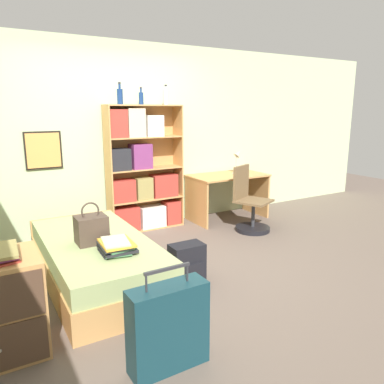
# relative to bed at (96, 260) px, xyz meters

# --- Properties ---
(ground_plane) EXTENTS (14.00, 14.00, 0.00)m
(ground_plane) POSITION_rel_bed_xyz_m (0.72, -0.02, -0.22)
(ground_plane) COLOR #66564C
(wall_back) EXTENTS (10.00, 0.09, 2.60)m
(wall_back) POSITION_rel_bed_xyz_m (0.71, 1.53, 1.08)
(wall_back) COLOR beige
(wall_back) RESTS_ON ground_plane
(bed) EXTENTS (0.95, 1.96, 0.45)m
(bed) POSITION_rel_bed_xyz_m (0.00, 0.00, 0.00)
(bed) COLOR tan
(bed) RESTS_ON ground_plane
(handbag) EXTENTS (0.28, 0.23, 0.40)m
(handbag) POSITION_rel_bed_xyz_m (-0.06, -0.11, 0.37)
(handbag) COLOR #47382D
(handbag) RESTS_ON bed
(book_stack_on_bed) EXTENTS (0.31, 0.37, 0.11)m
(book_stack_on_bed) POSITION_rel_bed_xyz_m (0.06, -0.46, 0.28)
(book_stack_on_bed) COLOR #232328
(book_stack_on_bed) RESTS_ON bed
(suitcase) EXTENTS (0.54, 0.20, 0.72)m
(suitcase) POSITION_rel_bed_xyz_m (0.04, -1.51, 0.07)
(suitcase) COLOR #143842
(suitcase) RESTS_ON ground_plane
(bookcase) EXTENTS (1.07, 0.30, 1.75)m
(bookcase) POSITION_rel_bed_xyz_m (1.06, 1.33, 0.57)
(bookcase) COLOR tan
(bookcase) RESTS_ON ground_plane
(bottle_green) EXTENTS (0.08, 0.08, 0.28)m
(bottle_green) POSITION_rel_bed_xyz_m (0.80, 1.35, 1.64)
(bottle_green) COLOR navy
(bottle_green) RESTS_ON bookcase
(bottle_brown) EXTENTS (0.07, 0.07, 0.23)m
(bottle_brown) POSITION_rel_bed_xyz_m (1.10, 1.36, 1.62)
(bottle_brown) COLOR navy
(bottle_brown) RESTS_ON bookcase
(bottle_clear) EXTENTS (0.07, 0.07, 0.27)m
(bottle_clear) POSITION_rel_bed_xyz_m (1.45, 1.31, 1.63)
(bottle_clear) COLOR #B7BCC1
(bottle_clear) RESTS_ON bookcase
(desk) EXTENTS (1.18, 0.67, 0.70)m
(desk) POSITION_rel_bed_xyz_m (2.42, 1.15, 0.27)
(desk) COLOR tan
(desk) RESTS_ON ground_plane
(desk_lamp) EXTENTS (0.16, 0.12, 0.39)m
(desk_lamp) POSITION_rel_bed_xyz_m (2.61, 1.15, 0.73)
(desk_lamp) COLOR #ADA89E
(desk_lamp) RESTS_ON desk
(desk_chair) EXTENTS (0.58, 0.58, 0.92)m
(desk_chair) POSITION_rel_bed_xyz_m (2.35, 0.50, 0.07)
(desk_chair) COLOR black
(desk_chair) RESTS_ON ground_plane
(backpack) EXTENTS (0.34, 0.24, 0.40)m
(backpack) POSITION_rel_bed_xyz_m (0.77, -0.48, -0.03)
(backpack) COLOR black
(backpack) RESTS_ON ground_plane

